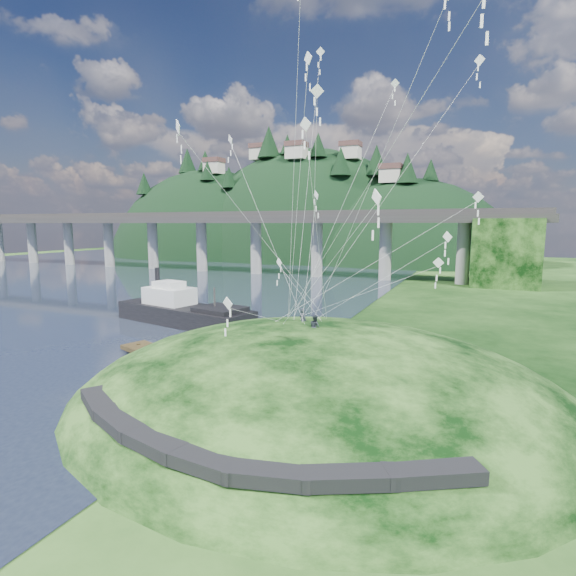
% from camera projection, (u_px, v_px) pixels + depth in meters
% --- Properties ---
extents(ground, '(320.00, 320.00, 0.00)m').
position_uv_depth(ground, '(204.00, 391.00, 32.42)').
color(ground, black).
rests_on(ground, ground).
extents(grass_hill, '(36.00, 32.00, 13.00)m').
position_uv_depth(grass_hill, '(318.00, 419.00, 31.32)').
color(grass_hill, black).
rests_on(grass_hill, ground).
extents(footpath, '(22.29, 5.84, 0.83)m').
position_uv_depth(footpath, '(221.00, 445.00, 20.35)').
color(footpath, black).
rests_on(footpath, ground).
extents(bridge, '(160.00, 11.00, 15.00)m').
position_uv_depth(bridge, '(277.00, 234.00, 105.11)').
color(bridge, '#2D2B2B').
rests_on(bridge, ground).
extents(far_ridge, '(153.00, 70.00, 94.50)m').
position_uv_depth(far_ridge, '(295.00, 278.00, 161.61)').
color(far_ridge, black).
rests_on(far_ridge, ground).
extents(work_barge, '(19.43, 8.83, 6.57)m').
position_uv_depth(work_barge, '(182.00, 310.00, 54.21)').
color(work_barge, black).
rests_on(work_barge, ground).
extents(wooden_dock, '(15.76, 7.54, 1.13)m').
position_uv_depth(wooden_dock, '(180.00, 361.00, 37.89)').
color(wooden_dock, '#322714').
rests_on(wooden_dock, ground).
extents(kite_flyers, '(2.58, 2.77, 1.93)m').
position_uv_depth(kite_flyers, '(310.00, 312.00, 31.68)').
color(kite_flyers, '#282D36').
rests_on(kite_flyers, ground).
extents(kite_swarm, '(19.88, 17.02, 21.94)m').
position_uv_depth(kite_swarm, '(341.00, 149.00, 28.71)').
color(kite_swarm, white).
rests_on(kite_swarm, ground).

